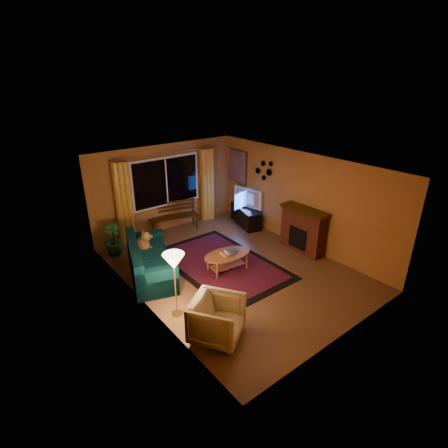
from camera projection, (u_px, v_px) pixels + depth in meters
floor at (232, 269)px, 8.33m from camera, size 4.50×6.00×0.02m
ceiling at (233, 165)px, 7.33m from camera, size 4.50×6.00×0.02m
wall_back at (166, 188)px, 10.00m from camera, size 4.50×0.02×2.50m
wall_left at (139, 249)px, 6.55m from camera, size 0.02×6.00×2.50m
wall_right at (299, 199)px, 9.11m from camera, size 0.02×6.00×2.50m
window at (166, 182)px, 9.87m from camera, size 2.00×0.02×1.30m
curtain_rod at (165, 154)px, 9.52m from camera, size 3.20×0.03×0.03m
curtain_left at (123, 203)px, 9.20m from camera, size 0.36×0.36×2.24m
curtain_right at (207, 185)px, 10.72m from camera, size 0.36×0.36×2.24m
bench at (174, 223)px, 10.25m from camera, size 1.49×0.78×0.43m
potted_plant at (114, 239)px, 8.82m from camera, size 0.61×0.61×0.84m
sofa at (151, 259)px, 7.91m from camera, size 1.50×2.23×0.83m
dog at (143, 242)px, 8.19m from camera, size 0.41×0.47×0.43m
armchair at (217, 317)px, 5.99m from camera, size 1.12×1.11×0.85m
floor_lamp at (175, 286)px, 6.49m from camera, size 0.24×0.24×1.30m
rug at (221, 264)px, 8.50m from camera, size 2.11×3.33×0.02m
coffee_table at (227, 262)px, 8.18m from camera, size 1.30×1.30×0.43m
tv_console at (245, 216)px, 10.64m from camera, size 0.78×1.37×0.54m
television at (246, 199)px, 10.42m from camera, size 0.32×1.03×0.59m
fireplace at (303, 231)px, 8.98m from camera, size 0.40×1.20×1.10m
mirror_cluster at (264, 169)px, 9.80m from camera, size 0.06×0.60×0.56m
painting at (238, 166)px, 10.69m from camera, size 0.04×0.76×0.96m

